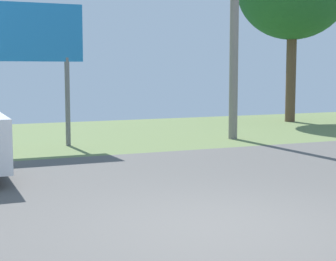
# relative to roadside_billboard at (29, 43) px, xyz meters

# --- Properties ---
(ground_plane) EXTENTS (40.00, 22.00, 0.20)m
(ground_plane) POSITION_rel_roadside_billboard_xyz_m (1.06, -4.95, -2.60)
(ground_plane) COLOR #565451
(roadside_billboard) EXTENTS (2.60, 0.12, 3.50)m
(roadside_billboard) POSITION_rel_roadside_billboard_xyz_m (0.00, 0.00, 0.00)
(roadside_billboard) COLOR slate
(roadside_billboard) RESTS_ON ground_plane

